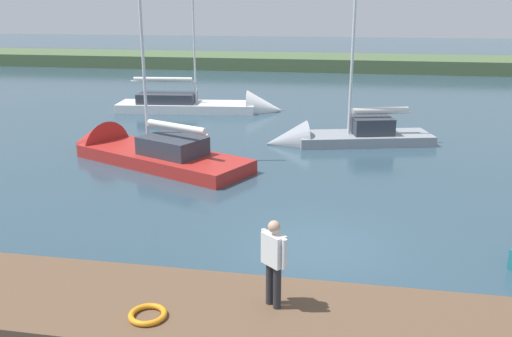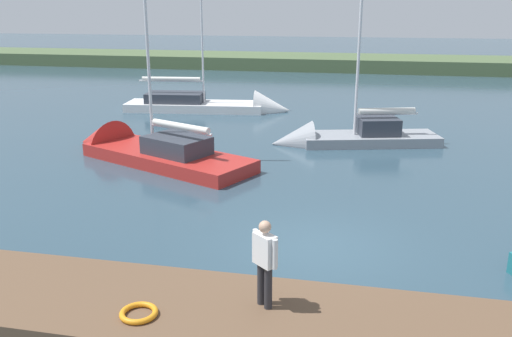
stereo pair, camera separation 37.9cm
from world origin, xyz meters
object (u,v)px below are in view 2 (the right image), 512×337
sailboat_mid_channel (221,107)px  sailboat_behind_pier (340,141)px  sailboat_outer_mooring (136,152)px  person_on_dock (265,258)px  life_ring_buoy (139,313)px

sailboat_mid_channel → sailboat_behind_pier: bearing=-48.7°
sailboat_outer_mooring → sailboat_mid_channel: size_ratio=1.04×
person_on_dock → sailboat_outer_mooring: bearing=-106.4°
life_ring_buoy → person_on_dock: 2.35m
life_ring_buoy → sailboat_outer_mooring: bearing=-65.7°
sailboat_mid_channel → life_ring_buoy: bearing=-84.7°
life_ring_buoy → sailboat_mid_channel: size_ratio=0.07×
life_ring_buoy → person_on_dock: size_ratio=0.41×
sailboat_behind_pier → life_ring_buoy: bearing=66.1°
life_ring_buoy → person_on_dock: (-2.04, -0.76, 0.87)m
sailboat_outer_mooring → sailboat_mid_channel: bearing=-69.3°
sailboat_behind_pier → person_on_dock: 15.10m
sailboat_outer_mooring → sailboat_behind_pier: bearing=-129.9°
life_ring_buoy → sailboat_outer_mooring: sailboat_outer_mooring is taller
sailboat_behind_pier → sailboat_mid_channel: bearing=-56.9°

